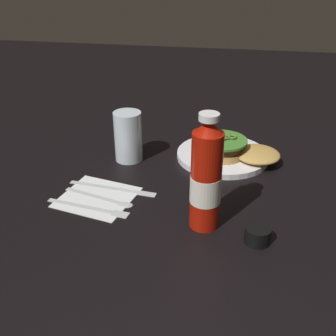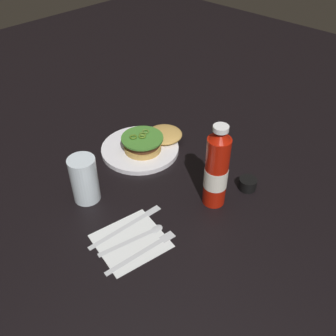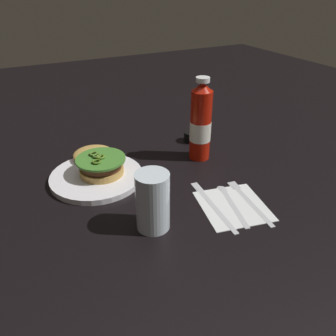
{
  "view_description": "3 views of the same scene",
  "coord_description": "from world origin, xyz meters",
  "views": [
    {
      "loc": [
        0.08,
        -0.87,
        0.49
      ],
      "look_at": [
        -0.07,
        -0.04,
        0.04
      ],
      "focal_mm": 43.15,
      "sensor_mm": 36.0,
      "label": 1
    },
    {
      "loc": [
        -0.57,
        -0.6,
        0.71
      ],
      "look_at": [
        -0.02,
        -0.08,
        0.09
      ],
      "focal_mm": 39.66,
      "sensor_mm": 36.0,
      "label": 2
    },
    {
      "loc": [
        -0.71,
        0.3,
        0.48
      ],
      "look_at": [
        -0.08,
        -0.03,
        0.06
      ],
      "focal_mm": 35.89,
      "sensor_mm": 36.0,
      "label": 3
    }
  ],
  "objects": [
    {
      "name": "ground_plane",
      "position": [
        0.0,
        0.0,
        0.0
      ],
      "size": [
        3.0,
        3.0,
        0.0
      ],
      "primitive_type": "plane",
      "color": "black"
    },
    {
      "name": "dinner_plate",
      "position": [
        0.05,
        0.12,
        0.01
      ],
      "size": [
        0.24,
        0.24,
        0.02
      ],
      "primitive_type": "cylinder",
      "color": "white",
      "rests_on": "ground_plane"
    },
    {
      "name": "burger_sandwich",
      "position": [
        0.09,
        0.1,
        0.03
      ],
      "size": [
        0.22,
        0.13,
        0.05
      ],
      "color": "tan",
      "rests_on": "dinner_plate"
    },
    {
      "name": "ketchup_bottle",
      "position": [
        0.04,
        -0.19,
        0.11
      ],
      "size": [
        0.06,
        0.06,
        0.24
      ],
      "color": "#AB1608",
      "rests_on": "ground_plane"
    },
    {
      "name": "water_glass",
      "position": [
        -0.19,
        0.06,
        0.07
      ],
      "size": [
        0.07,
        0.07,
        0.13
      ],
      "primitive_type": "cylinder",
      "color": "silver",
      "rests_on": "ground_plane"
    },
    {
      "name": "condiment_cup",
      "position": [
        0.14,
        -0.23,
        0.02
      ],
      "size": [
        0.05,
        0.05,
        0.03
      ],
      "primitive_type": "cylinder",
      "color": "black",
      "rests_on": "ground_plane"
    },
    {
      "name": "napkin",
      "position": [
        -0.21,
        -0.13,
        0.0
      ],
      "size": [
        0.19,
        0.18,
        0.0
      ],
      "primitive_type": "cube",
      "rotation": [
        0.0,
        0.0,
        -0.2
      ],
      "color": "white",
      "rests_on": "ground_plane"
    },
    {
      "name": "fork_utensil",
      "position": [
        -0.2,
        -0.18,
        0.0
      ],
      "size": [
        0.19,
        0.04,
        0.0
      ],
      "color": "silver",
      "rests_on": "napkin"
    },
    {
      "name": "spoon_utensil",
      "position": [
        -0.19,
        -0.14,
        0.0
      ],
      "size": [
        0.17,
        0.06,
        0.0
      ],
      "color": "silver",
      "rests_on": "napkin"
    },
    {
      "name": "butter_knife",
      "position": [
        -0.18,
        -0.09,
        0.0
      ],
      "size": [
        0.22,
        0.04,
        0.0
      ],
      "color": "silver",
      "rests_on": "napkin"
    }
  ]
}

